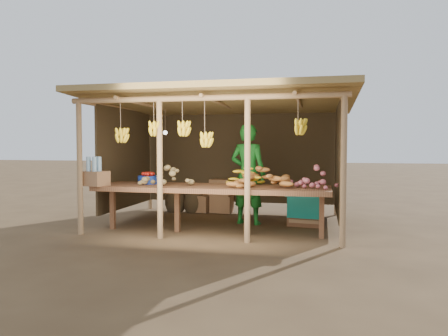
# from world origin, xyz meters

# --- Properties ---
(ground) EXTENTS (60.00, 60.00, 0.00)m
(ground) POSITION_xyz_m (0.00, 0.00, 0.00)
(ground) COLOR brown
(ground) RESTS_ON ground
(stall_structure) EXTENTS (4.70, 3.50, 2.43)m
(stall_structure) POSITION_xyz_m (0.01, -0.11, 1.91)
(stall_structure) COLOR #AA8158
(stall_structure) RESTS_ON ground
(counter) EXTENTS (3.90, 1.05, 0.80)m
(counter) POSITION_xyz_m (0.00, -0.95, 0.74)
(counter) COLOR brown
(counter) RESTS_ON ground
(potato_heap) EXTENTS (1.03, 0.73, 0.36)m
(potato_heap) POSITION_xyz_m (-0.75, -0.87, 0.98)
(potato_heap) COLOR #987F4E
(potato_heap) RESTS_ON counter
(sweet_potato_heap) EXTENTS (1.18, 0.92, 0.36)m
(sweet_potato_heap) POSITION_xyz_m (0.89, -0.95, 0.98)
(sweet_potato_heap) COLOR #B06B2D
(sweet_potato_heap) RESTS_ON counter
(onion_heap) EXTENTS (0.94, 0.59, 0.36)m
(onion_heap) POSITION_xyz_m (1.69, -0.97, 0.98)
(onion_heap) COLOR #C66069
(onion_heap) RESTS_ON counter
(banana_pile) EXTENTS (0.69, 0.50, 0.35)m
(banana_pile) POSITION_xyz_m (0.50, -0.65, 0.97)
(banana_pile) COLOR yellow
(banana_pile) RESTS_ON counter
(tomato_basin) EXTENTS (0.40, 0.40, 0.21)m
(tomato_basin) POSITION_xyz_m (-1.18, -0.78, 0.89)
(tomato_basin) COLOR navy
(tomato_basin) RESTS_ON counter
(bottle_box) EXTENTS (0.46, 0.40, 0.49)m
(bottle_box) POSITION_xyz_m (-1.90, -1.35, 0.99)
(bottle_box) COLOR #936541
(bottle_box) RESTS_ON counter
(vendor) EXTENTS (0.76, 0.57, 1.88)m
(vendor) POSITION_xyz_m (0.45, 0.06, 0.94)
(vendor) COLOR #186C20
(vendor) RESTS_ON ground
(tarp_crate) EXTENTS (0.73, 0.66, 0.78)m
(tarp_crate) POSITION_xyz_m (1.51, 0.16, 0.32)
(tarp_crate) COLOR brown
(tarp_crate) RESTS_ON ground
(carton_stack) EXTENTS (0.99, 0.41, 0.72)m
(carton_stack) POSITION_xyz_m (-0.49, 1.20, 0.32)
(carton_stack) COLOR #936541
(carton_stack) RESTS_ON ground
(burlap_sacks) EXTENTS (0.89, 0.47, 0.63)m
(burlap_sacks) POSITION_xyz_m (-1.16, 1.19, 0.28)
(burlap_sacks) COLOR #44341F
(burlap_sacks) RESTS_ON ground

